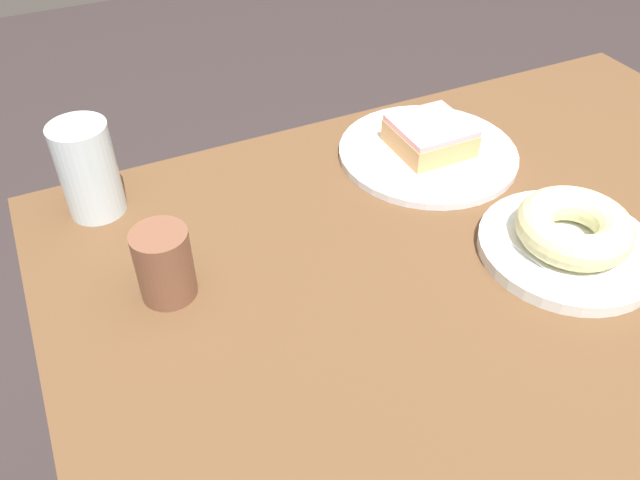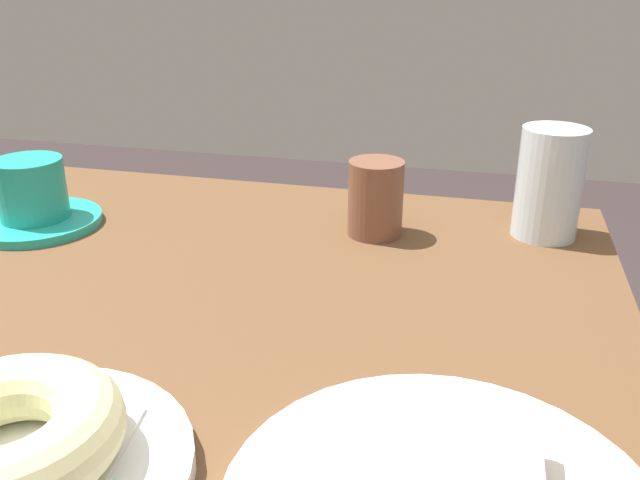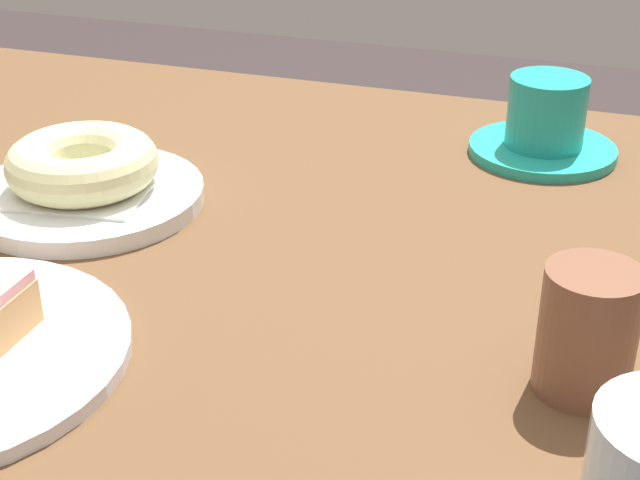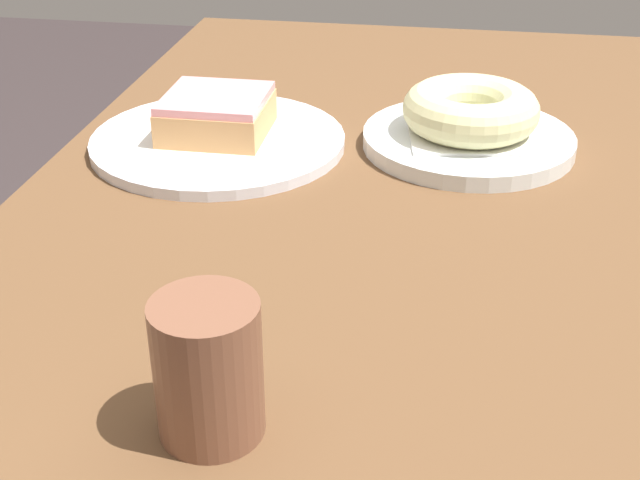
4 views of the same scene
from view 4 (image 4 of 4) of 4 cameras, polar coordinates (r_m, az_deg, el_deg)
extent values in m
cube|color=brown|center=(0.78, 9.44, 2.51)|extent=(0.97, 0.75, 0.04)
cylinder|color=#4E3318|center=(1.36, -3.29, -2.15)|extent=(0.07, 0.07, 0.68)
cylinder|color=white|center=(0.83, 9.82, 6.47)|extent=(0.20, 0.20, 0.01)
cube|color=white|center=(0.83, 9.87, 7.04)|extent=(0.13, 0.13, 0.00)
torus|color=beige|center=(0.82, 9.99, 8.43)|extent=(0.13, 0.13, 0.04)
cylinder|color=white|center=(0.83, -6.71, 6.49)|extent=(0.24, 0.24, 0.01)
cube|color=white|center=(0.83, -6.73, 6.91)|extent=(0.16, 0.16, 0.00)
cube|color=tan|center=(0.82, -6.80, 7.99)|extent=(0.09, 0.09, 0.03)
cube|color=pink|center=(0.82, -6.88, 9.23)|extent=(0.09, 0.09, 0.01)
cylinder|color=tan|center=(0.81, -6.89, 9.35)|extent=(0.02, 0.02, 0.00)
cylinder|color=brown|center=(0.46, -7.37, -8.42)|extent=(0.06, 0.06, 0.08)
camera|label=1|loc=(0.51, 74.95, 30.01)|focal=36.21mm
camera|label=2|loc=(1.04, -3.30, 26.61)|focal=37.76mm
camera|label=3|loc=(0.70, -55.28, 19.65)|focal=53.13mm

